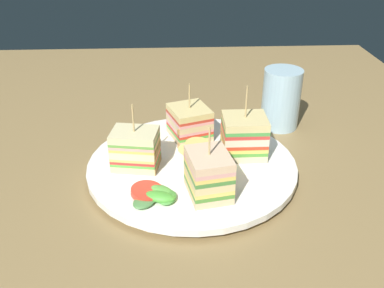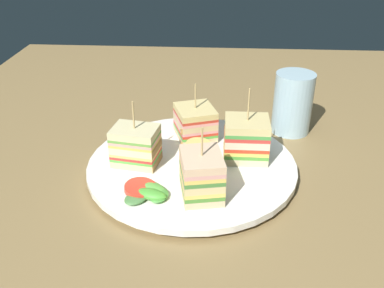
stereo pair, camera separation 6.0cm
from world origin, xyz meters
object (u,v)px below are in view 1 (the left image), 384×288
plate (192,166)px  chip_pile (200,150)px  sandwich_wedge_3 (187,123)px  sandwich_wedge_1 (209,174)px  drinking_glass (281,103)px  sandwich_wedge_2 (244,136)px  sandwich_wedge_0 (136,149)px  spoon (192,127)px

plate → chip_pile: chip_pile is taller
sandwich_wedge_3 → plate: bearing=-16.4°
sandwich_wedge_1 → drinking_glass: sandwich_wedge_1 is taller
chip_pile → sandwich_wedge_2: bearing=99.7°
sandwich_wedge_1 → sandwich_wedge_0: bearing=42.5°
sandwich_wedge_1 → sandwich_wedge_2: bearing=-42.5°
sandwich_wedge_1 → chip_pile: (-8.57, -0.55, -1.46)cm
sandwich_wedge_1 → sandwich_wedge_3: (-15.61, -2.07, -0.40)cm
sandwich_wedge_1 → sandwich_wedge_3: bearing=-3.3°
spoon → drinking_glass: size_ratio=1.39×
sandwich_wedge_2 → plate: bearing=14.5°
sandwich_wedge_0 → chip_pile: 9.24cm
plate → chip_pile: (-0.85, 1.15, 2.09)cm
sandwich_wedge_1 → sandwich_wedge_2: (-9.68, 5.95, 0.12)cm
sandwich_wedge_1 → sandwich_wedge_2: sandwich_wedge_2 is taller
sandwich_wedge_1 → drinking_glass: size_ratio=0.92×
sandwich_wedge_2 → sandwich_wedge_3: sandwich_wedge_2 is taller
plate → sandwich_wedge_1: size_ratio=3.14×
plate → sandwich_wedge_0: 8.61cm
sandwich_wedge_0 → sandwich_wedge_3: 11.35cm
plate → sandwich_wedge_1: 8.67cm
sandwich_wedge_2 → drinking_glass: size_ratio=1.05×
sandwich_wedge_0 → sandwich_wedge_1: same height
plate → spoon: (-13.84, 0.70, -0.60)cm
sandwich_wedge_2 → chip_pile: 6.79cm
sandwich_wedge_1 → chip_pile: size_ratio=1.51×
sandwich_wedge_0 → sandwich_wedge_3: sandwich_wedge_0 is taller
sandwich_wedge_1 → sandwich_wedge_3: size_ratio=1.07×
sandwich_wedge_2 → sandwich_wedge_3: size_ratio=1.21×
sandwich_wedge_2 → spoon: size_ratio=0.75×
drinking_glass → plate: bearing=-48.2°
sandwich_wedge_0 → chip_pile: size_ratio=1.51×
plate → sandwich_wedge_0: bearing=-85.5°
plate → drinking_glass: (-14.28, 15.98, 3.41)cm
sandwich_wedge_0 → chip_pile: (-1.46, 9.03, -1.33)cm
sandwich_wedge_0 → chip_pile: sandwich_wedge_0 is taller
sandwich_wedge_0 → sandwich_wedge_3: size_ratio=1.07×
sandwich_wedge_2 → spoon: sandwich_wedge_2 is taller
chip_pile → sandwich_wedge_0: bearing=-80.8°
plate → spoon: size_ratio=2.09×
plate → sandwich_wedge_1: (7.72, 1.70, 3.55)cm
sandwich_wedge_2 → chip_pile: bearing=9.8°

